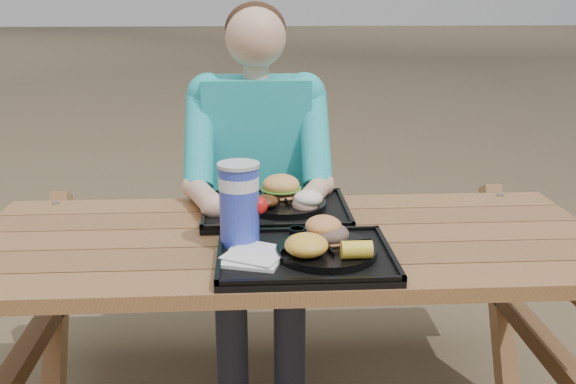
{
  "coord_description": "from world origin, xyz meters",
  "views": [
    {
      "loc": [
        -0.1,
        -1.72,
        1.41
      ],
      "look_at": [
        0.0,
        0.0,
        0.88
      ],
      "focal_mm": 40.0,
      "sensor_mm": 36.0,
      "label": 1
    }
  ],
  "objects": [
    {
      "name": "tray_far",
      "position": [
        -0.03,
        0.19,
        0.76
      ],
      "size": [
        0.45,
        0.35,
        0.02
      ],
      "primitive_type": "cube",
      "color": "black",
      "rests_on": "picnic_table"
    },
    {
      "name": "picnic_table",
      "position": [
        0.0,
        0.0,
        0.38
      ],
      "size": [
        1.8,
        1.49,
        0.75
      ],
      "primitive_type": null,
      "color": "#999999",
      "rests_on": "ground"
    },
    {
      "name": "napkin_stack",
      "position": [
        -0.1,
        -0.22,
        0.78
      ],
      "size": [
        0.18,
        0.18,
        0.02
      ],
      "primitive_type": "cube",
      "rotation": [
        0.0,
        0.0,
        -0.29
      ],
      "color": "white",
      "rests_on": "tray_near"
    },
    {
      "name": "sandwich",
      "position": [
        0.1,
        -0.16,
        0.84
      ],
      "size": [
        0.1,
        0.1,
        0.11
      ],
      "primitive_type": null,
      "color": "#D98B4C",
      "rests_on": "plate_near"
    },
    {
      "name": "burger",
      "position": [
        -0.01,
        0.25,
        0.84
      ],
      "size": [
        0.12,
        0.12,
        0.11
      ],
      "primitive_type": null,
      "color": "#EAA352",
      "rests_on": "plate_far"
    },
    {
      "name": "plate_near",
      "position": [
        0.09,
        -0.2,
        0.78
      ],
      "size": [
        0.26,
        0.26,
        0.02
      ],
      "primitive_type": "cylinder",
      "color": "black",
      "rests_on": "tray_near"
    },
    {
      "name": "potato_salad",
      "position": [
        0.07,
        0.14,
        0.81
      ],
      "size": [
        0.09,
        0.09,
        0.05
      ],
      "primitive_type": "ellipsoid",
      "color": "white",
      "rests_on": "plate_far"
    },
    {
      "name": "mac_cheese",
      "position": [
        0.03,
        -0.25,
        0.82
      ],
      "size": [
        0.11,
        0.11,
        0.05
      ],
      "primitive_type": "ellipsoid",
      "color": "yellow",
      "rests_on": "plate_near"
    },
    {
      "name": "condiment_bbq",
      "position": [
        0.02,
        -0.07,
        0.78
      ],
      "size": [
        0.05,
        0.05,
        0.03
      ],
      "primitive_type": "cylinder",
      "color": "black",
      "rests_on": "tray_near"
    },
    {
      "name": "plate_far",
      "position": [
        0.0,
        0.2,
        0.78
      ],
      "size": [
        0.26,
        0.26,
        0.02
      ],
      "primitive_type": "cylinder",
      "color": "black",
      "rests_on": "tray_far"
    },
    {
      "name": "condiment_mustard",
      "position": [
        0.09,
        -0.07,
        0.78
      ],
      "size": [
        0.05,
        0.05,
        0.03
      ],
      "primitive_type": "cylinder",
      "color": "#FAF51B",
      "rests_on": "tray_near"
    },
    {
      "name": "cutlery_far",
      "position": [
        -0.19,
        0.21,
        0.77
      ],
      "size": [
        0.06,
        0.14,
        0.01
      ],
      "primitive_type": "cube",
      "rotation": [
        0.0,
        0.0,
        0.27
      ],
      "color": "black",
      "rests_on": "tray_far"
    },
    {
      "name": "soda_cup",
      "position": [
        -0.14,
        -0.1,
        0.88
      ],
      "size": [
        0.1,
        0.1,
        0.21
      ],
      "primitive_type": "cylinder",
      "color": "#172BAF",
      "rests_on": "tray_near"
    },
    {
      "name": "diner",
      "position": [
        -0.08,
        0.56,
        0.64
      ],
      "size": [
        0.48,
        0.84,
        1.28
      ],
      "primitive_type": null,
      "color": "#19B5A1",
      "rests_on": "ground"
    },
    {
      "name": "corn_cob",
      "position": [
        0.15,
        -0.27,
        0.81
      ],
      "size": [
        0.08,
        0.08,
        0.04
      ],
      "primitive_type": null,
      "rotation": [
        0.0,
        0.0,
        0.01
      ],
      "color": "yellow",
      "rests_on": "plate_near"
    },
    {
      "name": "tray_near",
      "position": [
        0.03,
        -0.19,
        0.76
      ],
      "size": [
        0.45,
        0.35,
        0.02
      ],
      "primitive_type": "cube",
      "color": "black",
      "rests_on": "picnic_table"
    },
    {
      "name": "baked_beans",
      "position": [
        -0.06,
        0.14,
        0.81
      ],
      "size": [
        0.08,
        0.08,
        0.04
      ],
      "primitive_type": "ellipsoid",
      "color": "#4D240F",
      "rests_on": "plate_far"
    }
  ]
}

